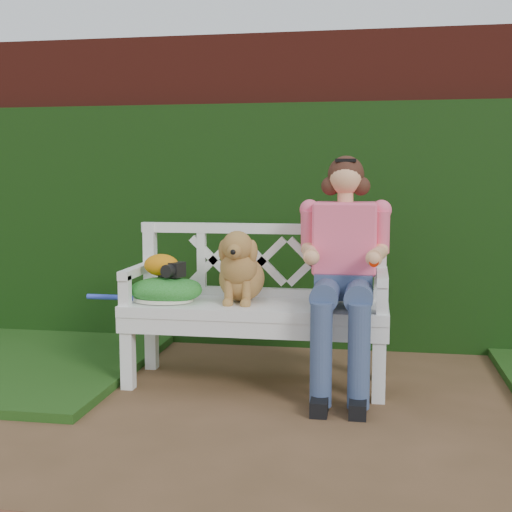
# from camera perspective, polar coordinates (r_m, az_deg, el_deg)

# --- Properties ---
(ground) EXTENTS (60.00, 60.00, 0.00)m
(ground) POSITION_cam_1_polar(r_m,az_deg,el_deg) (3.35, 3.73, -14.39)
(ground) COLOR brown
(brick_wall) EXTENTS (10.00, 0.30, 2.20)m
(brick_wall) POSITION_cam_1_polar(r_m,az_deg,el_deg) (5.02, 6.12, 5.46)
(brick_wall) COLOR #5A1C14
(brick_wall) RESTS_ON ground
(ivy_hedge) EXTENTS (10.00, 0.18, 1.70)m
(ivy_hedge) POSITION_cam_1_polar(r_m,az_deg,el_deg) (4.81, 5.92, 2.43)
(ivy_hedge) COLOR #133709
(ivy_hedge) RESTS_ON ground
(garden_bench) EXTENTS (1.61, 0.70, 0.48)m
(garden_bench) POSITION_cam_1_polar(r_m,az_deg,el_deg) (3.98, -0.00, -7.31)
(garden_bench) COLOR white
(garden_bench) RESTS_ON ground
(seated_woman) EXTENTS (0.72, 0.83, 1.25)m
(seated_woman) POSITION_cam_1_polar(r_m,az_deg,el_deg) (3.84, 7.33, -2.05)
(seated_woman) COLOR #F32C45
(seated_woman) RESTS_ON ground
(dog) EXTENTS (0.38, 0.45, 0.42)m
(dog) POSITION_cam_1_polar(r_m,az_deg,el_deg) (3.92, -1.27, -0.79)
(dog) COLOR brown
(dog) RESTS_ON garden_bench
(tennis_racket) EXTENTS (0.73, 0.53, 0.03)m
(tennis_racket) POSITION_cam_1_polar(r_m,az_deg,el_deg) (4.01, -8.17, -3.54)
(tennis_racket) COLOR white
(tennis_racket) RESTS_ON garden_bench
(green_bag) EXTENTS (0.50, 0.44, 0.15)m
(green_bag) POSITION_cam_1_polar(r_m,az_deg,el_deg) (3.99, -7.53, -2.76)
(green_bag) COLOR #21892A
(green_bag) RESTS_ON garden_bench
(camera_item) EXTENTS (0.15, 0.13, 0.09)m
(camera_item) POSITION_cam_1_polar(r_m,az_deg,el_deg) (3.97, -6.99, -1.11)
(camera_item) COLOR black
(camera_item) RESTS_ON green_bag
(baseball_glove) EXTENTS (0.24, 0.21, 0.13)m
(baseball_glove) POSITION_cam_1_polar(r_m,az_deg,el_deg) (4.00, -7.89, -0.75)
(baseball_glove) COLOR orange
(baseball_glove) RESTS_ON green_bag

